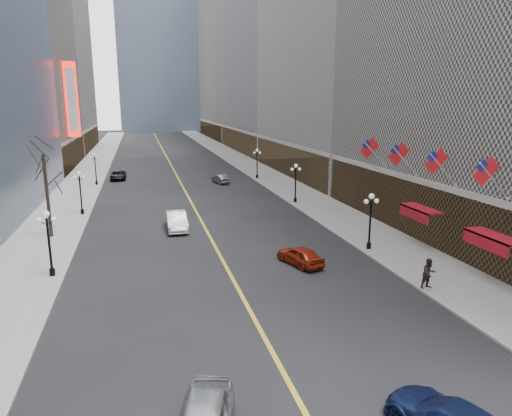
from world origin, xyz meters
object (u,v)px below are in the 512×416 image
streetlamp_west_3 (95,165)px  car_nb_mid (177,221)px  streetlamp_east_3 (257,160)px  streetlamp_west_2 (80,188)px  streetlamp_east_2 (296,179)px  streetlamp_east_1 (371,215)px  car_sb_mid (300,255)px  car_nb_far (118,175)px  car_sb_far (220,179)px  streetlamp_west_1 (48,237)px

streetlamp_west_3 → car_nb_mid: (9.18, -25.97, -2.06)m
streetlamp_east_3 → streetlamp_west_2: size_ratio=1.00×
streetlamp_east_2 → streetlamp_west_2: same height
streetlamp_east_1 → streetlamp_east_2: same height
streetlamp_east_1 → streetlamp_east_2: (0.00, 18.00, 0.00)m
car_sb_mid → streetlamp_east_2: bearing=-127.0°
streetlamp_east_1 → car_sb_mid: size_ratio=1.10×
streetlamp_east_1 → streetlamp_east_2: bearing=90.0°
car_nb_far → car_sb_mid: bearing=-70.3°
car_sb_mid → streetlamp_west_3: bearing=-84.5°
streetlamp_west_3 → car_sb_mid: (17.14, -37.73, -2.20)m
streetlamp_east_2 → car_nb_far: (-20.80, 22.58, -2.23)m
streetlamp_east_1 → car_sb_far: (-6.17, 33.54, -2.24)m
streetlamp_east_2 → car_sb_mid: bearing=-108.1°
streetlamp_east_1 → car_nb_mid: (-14.42, 10.03, -2.06)m
streetlamp_west_2 → car_sb_far: size_ratio=1.12×
streetlamp_east_1 → car_nb_mid: streetlamp_east_1 is taller
streetlamp_east_3 → car_nb_mid: size_ratio=0.88×
car_sb_far → streetlamp_west_1: bearing=49.3°
streetlamp_west_3 → car_sb_far: (17.43, -2.46, -2.24)m
car_nb_far → car_sb_far: (14.63, -7.04, -0.01)m
streetlamp_east_1 → streetlamp_east_3: bearing=90.0°
car_nb_mid → car_sb_mid: 14.21m
car_nb_far → car_sb_mid: car_sb_mid is taller
streetlamp_west_3 → car_nb_mid: streetlamp_west_3 is taller
car_sb_far → streetlamp_east_2: bearing=98.5°
streetlamp_west_1 → car_nb_far: streetlamp_west_1 is taller
streetlamp_west_3 → car_sb_far: bearing=-8.0°
streetlamp_east_3 → car_sb_mid: bearing=-99.7°
streetlamp_east_2 → car_sb_far: 16.87m
streetlamp_west_1 → car_sb_far: streetlamp_west_1 is taller
car_sb_far → streetlamp_west_3: bearing=-21.2°
streetlamp_west_3 → car_sb_far: streetlamp_west_3 is taller
streetlamp_east_1 → streetlamp_west_3: (-23.60, 36.00, 0.00)m
streetlamp_east_2 → car_nb_far: 30.78m
streetlamp_east_2 → streetlamp_west_1: 29.68m
car_nb_mid → car_nb_far: bearing=101.9°
streetlamp_east_1 → car_nb_mid: size_ratio=0.88×
car_sb_mid → streetlamp_west_2: bearing=-67.9°
streetlamp_east_1 → streetlamp_west_2: 29.68m
streetlamp_east_2 → car_sb_mid: (-6.46, -19.73, -2.20)m
streetlamp_west_3 → car_nb_mid: 27.62m
streetlamp_east_1 → streetlamp_west_3: same height
streetlamp_west_1 → car_nb_mid: size_ratio=0.88×
streetlamp_east_2 → car_sb_mid: 20.88m
streetlamp_east_2 → car_nb_mid: size_ratio=0.88×
car_nb_mid → streetlamp_west_3: bearing=109.6°
car_nb_far → streetlamp_west_1: bearing=-92.9°
streetlamp_east_3 → streetlamp_west_1: same height
streetlamp_west_3 → car_sb_mid: streetlamp_west_3 is taller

